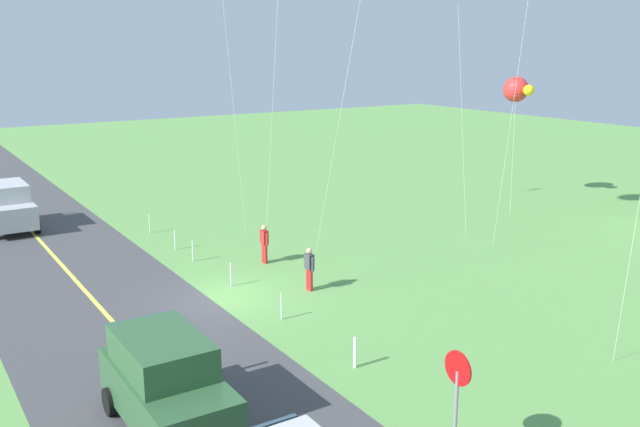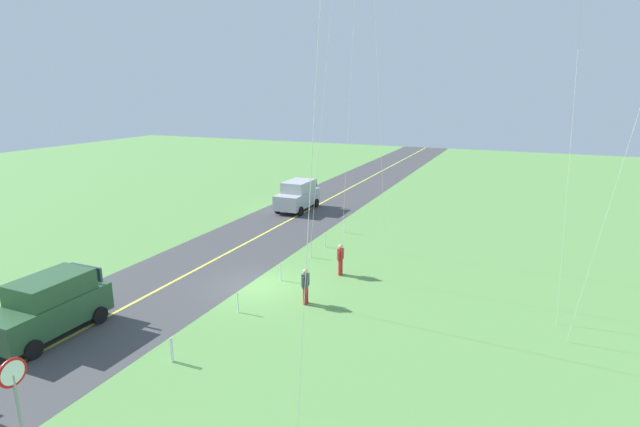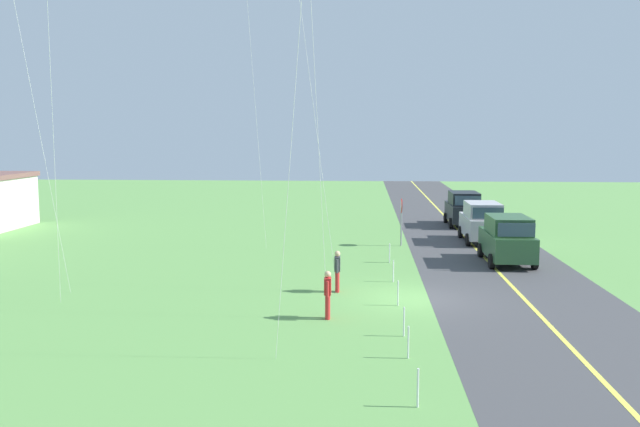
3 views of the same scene
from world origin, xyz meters
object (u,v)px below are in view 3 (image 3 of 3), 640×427
object	(u,v)px
car_parked_east_near	(482,222)
person_adult_near	(337,270)
car_parked_east_far	(463,208)
car_suv_foreground	(507,239)
stop_sign	(401,213)
person_adult_companion	(328,293)

from	to	relation	value
car_parked_east_near	person_adult_near	world-z (taller)	car_parked_east_near
car_parked_east_near	person_adult_near	distance (m)	14.46
car_parked_east_far	car_parked_east_near	xyz separation A→B (m)	(-6.57, -0.07, 0.00)
car_suv_foreground	stop_sign	world-z (taller)	stop_sign
car_parked_east_near	person_adult_companion	bearing A→B (deg)	154.28
car_suv_foreground	person_adult_companion	xyz separation A→B (m)	(-9.98, 7.87, -0.29)
car_parked_east_far	car_parked_east_near	size ratio (longest dim) A/B	1.00
car_suv_foreground	person_adult_near	bearing A→B (deg)	128.88
car_suv_foreground	person_adult_companion	world-z (taller)	car_suv_foreground
person_adult_companion	car_parked_east_far	bearing A→B (deg)	164.17
car_parked_east_near	person_adult_companion	world-z (taller)	car_parked_east_near
car_parked_east_near	person_adult_near	size ratio (longest dim) A/B	2.75
car_parked_east_far	stop_sign	distance (m)	9.28
car_parked_east_near	stop_sign	bearing A→B (deg)	108.48
car_parked_east_near	stop_sign	size ratio (longest dim) A/B	1.72
car_suv_foreground	person_adult_companion	distance (m)	12.71
car_suv_foreground	person_adult_near	world-z (taller)	car_suv_foreground
car_suv_foreground	car_parked_east_near	size ratio (longest dim) A/B	1.00
person_adult_near	car_parked_east_far	bearing A→B (deg)	-15.04
person_adult_near	person_adult_companion	size ratio (longest dim) A/B	1.00
car_suv_foreground	person_adult_companion	size ratio (longest dim) A/B	2.75
person_adult_companion	car_parked_east_near	bearing A→B (deg)	157.17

